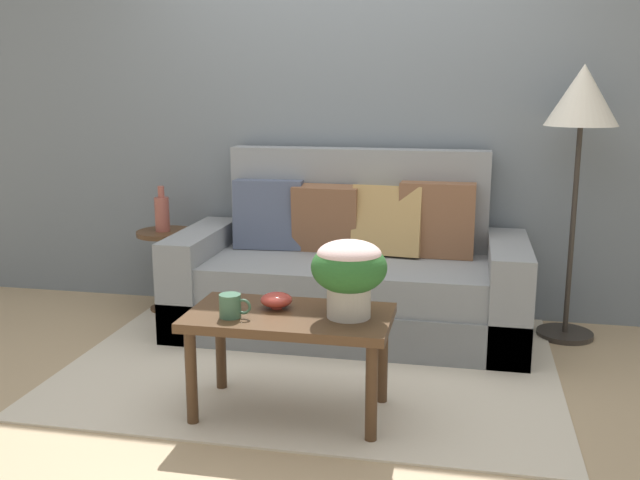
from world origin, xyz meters
TOP-DOWN VIEW (x-y plane):
  - ground_plane at (0.00, 0.00)m, footprint 14.00×14.00m
  - wall_back at (0.00, 1.18)m, footprint 6.40×0.12m
  - area_rug at (0.00, 0.14)m, footprint 2.51×1.91m
  - couch at (0.10, 0.71)m, footprint 2.04×0.87m
  - coffee_table at (0.02, -0.46)m, footprint 0.89×0.49m
  - side_table at (-1.12, 0.84)m, footprint 0.37×0.37m
  - floor_lamp at (1.36, 0.84)m, footprint 0.40×0.40m
  - potted_plant at (0.28, -0.46)m, footprint 0.32×0.32m
  - coffee_mug at (-0.21, -0.57)m, footprint 0.14×0.09m
  - snack_bowl at (-0.05, -0.41)m, footprint 0.14×0.14m
  - table_vase at (-1.13, 0.83)m, footprint 0.09×0.09m

SIDE VIEW (x-z plane):
  - ground_plane at x=0.00m, z-range 0.00..0.00m
  - area_rug at x=0.00m, z-range 0.00..0.01m
  - couch at x=0.10m, z-range -0.19..0.87m
  - side_table at x=-1.12m, z-range 0.10..0.63m
  - coffee_table at x=0.02m, z-range 0.17..0.64m
  - snack_bowl at x=-0.05m, z-range 0.48..0.55m
  - coffee_mug at x=-0.21m, z-range 0.47..0.58m
  - table_vase at x=-1.13m, z-range 0.50..0.79m
  - potted_plant at x=0.28m, z-range 0.52..0.85m
  - floor_lamp at x=1.36m, z-range 0.52..2.08m
  - wall_back at x=0.00m, z-range 0.00..2.74m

